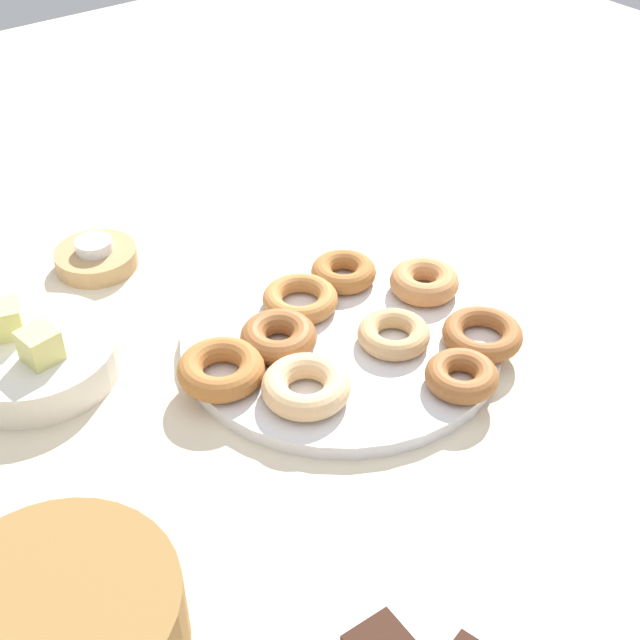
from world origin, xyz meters
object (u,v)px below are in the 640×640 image
at_px(donut_5, 344,272).
at_px(basket, 62,627).
at_px(donut_plate, 341,337).
at_px(candle_holder, 96,258).
at_px(donut_7, 279,337).
at_px(melon_chunk_right, 4,320).
at_px(donut_2, 221,369).
at_px(melon_chunk_left, 40,346).
at_px(donut_3, 306,386).
at_px(donut_0, 394,334).
at_px(fruit_bowl, 35,358).
at_px(donut_8, 300,299).
at_px(donut_6, 482,334).
at_px(donut_1, 422,280).
at_px(donut_4, 462,376).
at_px(tealight, 94,246).

height_order(donut_5, basket, basket).
relative_size(donut_plate, candle_holder, 3.53).
relative_size(donut_7, melon_chunk_right, 2.37).
distance_m(donut_2, melon_chunk_left, 0.19).
height_order(donut_3, donut_5, donut_3).
xyz_separation_m(donut_0, fruit_bowl, (0.21, 0.33, -0.01)).
bearing_deg(donut_8, melon_chunk_right, 66.95).
bearing_deg(candle_holder, donut_6, -147.32).
relative_size(donut_7, donut_8, 0.96).
height_order(donut_0, donut_8, same).
height_order(donut_5, fruit_bowl, same).
distance_m(donut_2, donut_6, 0.29).
distance_m(donut_3, donut_7, 0.09).
bearing_deg(donut_8, donut_3, 146.29).
xyz_separation_m(donut_1, donut_3, (-0.07, 0.22, -0.00)).
relative_size(donut_2, donut_3, 1.00).
bearing_deg(donut_7, basket, 120.09).
relative_size(donut_2, basket, 0.48).
distance_m(donut_5, basket, 0.54).
bearing_deg(candle_holder, basket, 152.14).
xyz_separation_m(donut_plate, basket, (-0.18, 0.41, 0.03)).
xyz_separation_m(donut_0, donut_1, (0.06, -0.09, 0.00)).
height_order(donut_0, donut_5, donut_5).
height_order(donut_1, donut_6, donut_1).
xyz_separation_m(donut_3, donut_4, (-0.08, -0.14, -0.00)).
bearing_deg(donut_5, donut_4, 175.34).
xyz_separation_m(donut_3, donut_6, (-0.05, -0.21, -0.00)).
xyz_separation_m(donut_1, melon_chunk_right, (0.19, 0.44, 0.03)).
xyz_separation_m(donut_4, donut_7, (0.17, 0.12, 0.00)).
relative_size(donut_6, melon_chunk_right, 2.49).
bearing_deg(tealight, melon_chunk_left, 141.81).
bearing_deg(donut_0, basket, 105.86).
bearing_deg(donut_2, melon_chunk_left, 51.59).
height_order(donut_1, donut_7, same).
distance_m(donut_8, melon_chunk_left, 0.30).
bearing_deg(donut_4, donut_5, -4.66).
height_order(donut_0, donut_7, donut_7).
xyz_separation_m(donut_0, donut_6, (-0.06, -0.08, 0.00)).
height_order(donut_4, basket, basket).
height_order(donut_plate, donut_8, donut_8).
bearing_deg(donut_2, donut_3, -143.66).
relative_size(donut_5, fruit_bowl, 0.44).
bearing_deg(donut_1, donut_4, 151.84).
bearing_deg(donut_2, donut_6, -114.83).
height_order(donut_plate, donut_6, donut_6).
xyz_separation_m(donut_3, donut_5, (0.14, -0.16, -0.00)).
xyz_separation_m(donut_plate, donut_1, (0.00, -0.13, 0.02)).
relative_size(donut_4, fruit_bowl, 0.43).
bearing_deg(donut_6, tealight, 32.68).
xyz_separation_m(donut_8, candle_holder, (0.24, 0.15, -0.02)).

